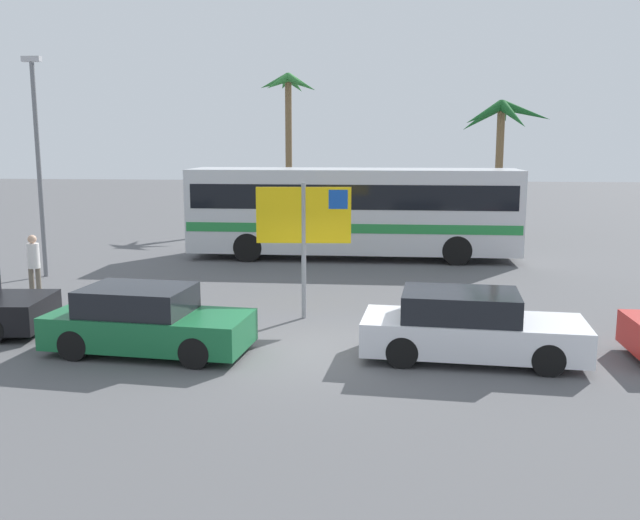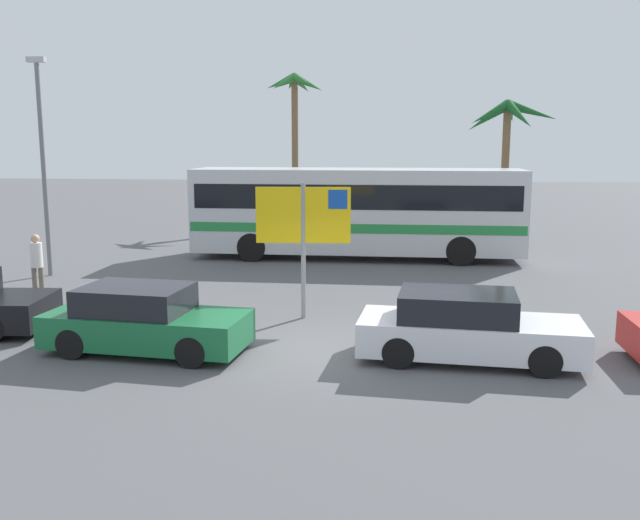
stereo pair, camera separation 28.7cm
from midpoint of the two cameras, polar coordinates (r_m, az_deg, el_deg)
The scene contains 9 objects.
ground at distance 14.02m, azimuth -1.26°, elevation -7.41°, with size 120.00×120.00×0.00m, color #565659.
bus_front_coach at distance 24.64m, azimuth 2.39°, elevation 4.28°, with size 11.54×2.58×3.17m.
ferry_sign at distance 16.04m, azimuth -1.70°, elevation 3.27°, with size 2.20×0.22×3.20m.
car_white at distance 13.53m, azimuth 11.61°, elevation -5.45°, with size 4.30×1.97×1.32m.
car_green at distance 14.13m, azimuth -14.70°, elevation -4.93°, with size 4.09×2.03×1.32m.
pedestrian_crossing_lot at distance 19.78m, azimuth -22.92°, elevation -0.10°, with size 0.32×0.32×1.72m.
lamp_post_left_side at distance 22.77m, azimuth -22.54°, elevation 7.74°, with size 0.56×0.20×6.61m.
palm_tree_seaside at distance 30.04m, azimuth 14.43°, elevation 10.51°, with size 3.84×3.99×5.82m.
palm_tree_inland at distance 34.33m, azimuth -2.87°, elevation 12.71°, with size 2.94×2.77×7.38m.
Camera 1 is at (1.45, -13.31, 4.15)m, focal length 38.82 mm.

